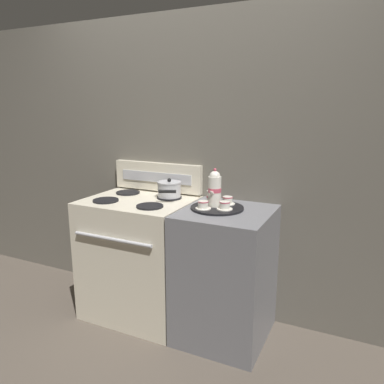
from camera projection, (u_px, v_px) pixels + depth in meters
name	position (u px, v px, depth m)	size (l,w,h in m)	color
ground_plane	(175.00, 320.00, 2.77)	(6.00, 6.00, 0.00)	brown
wall_back	(194.00, 167.00, 2.81)	(6.00, 0.05, 2.20)	#666056
stove	(140.00, 257.00, 2.79)	(0.76, 0.63, 0.90)	beige
control_panel	(157.00, 177.00, 2.91)	(0.75, 0.05, 0.22)	beige
side_counter	(225.00, 274.00, 2.51)	(0.57, 0.60, 0.89)	slate
saucepan	(169.00, 189.00, 2.72)	(0.20, 0.25, 0.14)	#B7B7BC
serving_tray	(217.00, 208.00, 2.45)	(0.35, 0.35, 0.01)	black
teapot	(215.00, 188.00, 2.44)	(0.09, 0.14, 0.25)	white
teacup_left	(225.00, 206.00, 2.38)	(0.10, 0.10, 0.05)	white
teacup_right	(228.00, 200.00, 2.51)	(0.10, 0.10, 0.05)	white
teacup_front	(203.00, 205.00, 2.39)	(0.10, 0.10, 0.05)	white
creamer_jug	(211.00, 196.00, 2.56)	(0.07, 0.07, 0.08)	white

